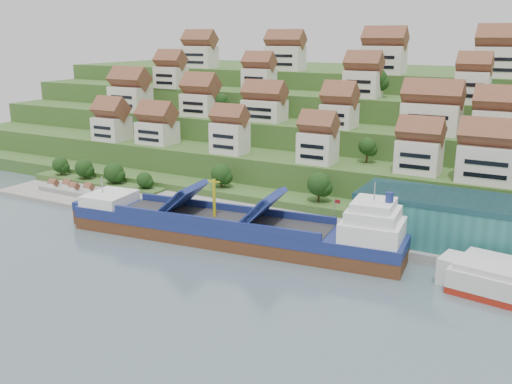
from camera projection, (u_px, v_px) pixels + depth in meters
The scene contains 9 objects.
ground at pixel (237, 245), 121.87m from camera, with size 300.00×300.00×0.00m, color slate.
quay at pixel (350, 235), 124.93m from camera, with size 180.00×14.00×2.20m, color gray.
pebble_beach at pixel (80, 194), 158.85m from camera, with size 45.00×20.00×1.00m, color gray.
hillside at pixel (383, 128), 206.40m from camera, with size 260.00×128.00×31.00m.
hillside_village at pixel (352, 103), 165.43m from camera, with size 160.78×62.90×28.96m.
hillside_trees at pixel (286, 132), 160.49m from camera, with size 143.36×62.41×30.73m.
flagpole at pixel (335, 214), 120.04m from camera, with size 1.28×0.16×8.00m.
beach_huts at pixel (71, 189), 158.30m from camera, with size 14.40×3.70×2.20m.
cargo_ship at pixel (239, 230), 121.66m from camera, with size 74.91×18.92×16.39m.
Camera 1 is at (58.82, -98.20, 43.55)m, focal length 40.00 mm.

